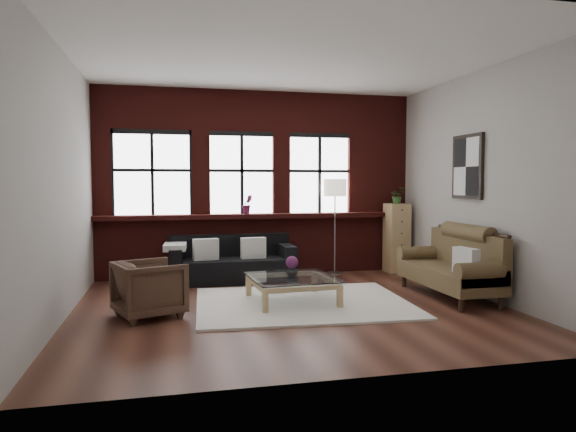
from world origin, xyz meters
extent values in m
plane|color=#442319|center=(0.00, 0.00, 0.00)|extent=(5.50, 5.50, 0.00)
plane|color=white|center=(0.00, 0.00, 3.20)|extent=(5.50, 5.50, 0.00)
plane|color=#A5A19A|center=(0.00, 2.50, 1.60)|extent=(5.50, 0.00, 5.50)
plane|color=#A5A19A|center=(0.00, -2.50, 1.60)|extent=(5.50, 0.00, 5.50)
plane|color=#A5A19A|center=(-2.75, 0.00, 1.60)|extent=(0.00, 5.00, 5.00)
plane|color=#A5A19A|center=(2.75, 0.00, 1.60)|extent=(0.00, 5.00, 5.00)
cube|color=#501512|center=(0.00, 2.35, 1.04)|extent=(5.50, 0.30, 0.08)
cube|color=white|center=(0.19, 0.12, 0.01)|extent=(2.92, 2.35, 0.03)
cube|color=silver|center=(-0.97, 1.80, 0.55)|extent=(0.42, 0.21, 0.34)
cube|color=silver|center=(-0.20, 1.80, 0.55)|extent=(0.41, 0.17, 0.34)
cube|color=silver|center=(2.22, -0.51, 0.60)|extent=(0.19, 0.40, 0.34)
imported|color=#402C20|center=(-1.78, -0.10, 0.34)|extent=(0.97, 0.95, 0.68)
imported|color=#B2B2B2|center=(0.06, 0.20, 0.44)|extent=(0.18, 0.18, 0.16)
sphere|color=#662354|center=(0.06, 0.20, 0.55)|extent=(0.17, 0.17, 0.17)
cube|color=tan|center=(2.47, 2.12, 0.62)|extent=(0.38, 0.38, 1.24)
imported|color=#2D5923|center=(2.47, 2.12, 1.39)|extent=(0.31, 0.28, 0.30)
imported|color=#662354|center=(-0.22, 2.32, 1.25)|extent=(0.21, 0.19, 0.33)
camera|label=1|loc=(-1.52, -6.42, 1.62)|focal=32.00mm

